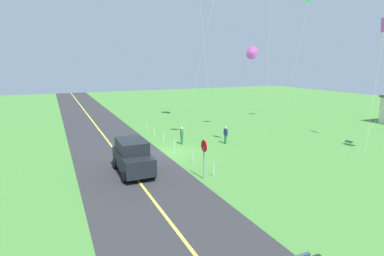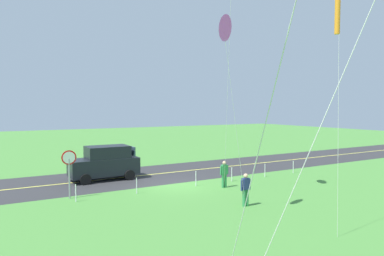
{
  "view_description": "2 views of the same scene",
  "coord_description": "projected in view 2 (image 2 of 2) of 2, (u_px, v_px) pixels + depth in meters",
  "views": [
    {
      "loc": [
        23.02,
        -8.53,
        7.23
      ],
      "look_at": [
        1.26,
        1.4,
        2.22
      ],
      "focal_mm": 28.9,
      "sensor_mm": 36.0,
      "label": 1
    },
    {
      "loc": [
        9.92,
        18.83,
        4.8
      ],
      "look_at": [
        0.3,
        2.3,
        3.67
      ],
      "focal_mm": 32.69,
      "sensor_mm": 36.0,
      "label": 2
    }
  ],
  "objects": [
    {
      "name": "road_centre_stripe",
      "position": [
        151.0,
        174.0,
        24.96
      ],
      "size": [
        120.0,
        0.16,
        0.0
      ],
      "primitive_type": "cube",
      "color": "#E5E04C",
      "rests_on": "asphalt_road"
    },
    {
      "name": "fence_post_1",
      "position": [
        265.0,
        170.0,
        24.13
      ],
      "size": [
        0.05,
        0.05,
        0.9
      ],
      "primitive_type": "cylinder",
      "color": "silver",
      "rests_on": "ground"
    },
    {
      "name": "car_suv_foreground",
      "position": [
        105.0,
        162.0,
        23.13
      ],
      "size": [
        4.4,
        2.12,
        2.24
      ],
      "color": "black",
      "rests_on": "ground"
    },
    {
      "name": "kite_blue_mid",
      "position": [
        224.0,
        28.0,
        14.55
      ],
      "size": [
        2.66,
        1.44,
        8.67
      ],
      "color": "silver",
      "rests_on": "ground"
    },
    {
      "name": "stop_sign",
      "position": [
        69.0,
        165.0,
        18.29
      ],
      "size": [
        0.76,
        0.08,
        2.56
      ],
      "color": "gray",
      "rests_on": "ground"
    },
    {
      "name": "asphalt_road",
      "position": [
        151.0,
        174.0,
        24.96
      ],
      "size": [
        120.0,
        7.0,
        0.0
      ],
      "primitive_type": "cube",
      "color": "#2D2D30",
      "rests_on": "ground"
    },
    {
      "name": "fence_post_4",
      "position": [
        137.0,
        186.0,
        19.4
      ],
      "size": [
        0.05,
        0.05,
        0.9
      ],
      "primitive_type": "cylinder",
      "color": "silver",
      "rests_on": "ground"
    },
    {
      "name": "ground_plane",
      "position": [
        177.0,
        186.0,
        21.51
      ],
      "size": [
        120.0,
        120.0,
        0.1
      ],
      "primitive_type": "cube",
      "color": "#478438"
    },
    {
      "name": "fence_post_3",
      "position": [
        196.0,
        179.0,
        21.33
      ],
      "size": [
        0.05,
        0.05,
        0.9
      ],
      "primitive_type": "cylinder",
      "color": "silver",
      "rests_on": "ground"
    },
    {
      "name": "person_adult_near",
      "position": [
        224.0,
        173.0,
        20.85
      ],
      "size": [
        0.58,
        0.22,
        1.6
      ],
      "rotation": [
        0.0,
        0.0,
        4.66
      ],
      "color": "#338C4C",
      "rests_on": "ground"
    },
    {
      "name": "fence_post_5",
      "position": [
        76.0,
        193.0,
        17.76
      ],
      "size": [
        0.05,
        0.05,
        0.9
      ],
      "primitive_type": "cylinder",
      "color": "silver",
      "rests_on": "ground"
    },
    {
      "name": "fence_post_0",
      "position": [
        293.0,
        167.0,
        25.5
      ],
      "size": [
        0.05,
        0.05,
        0.9
      ],
      "primitive_type": "cylinder",
      "color": "silver",
      "rests_on": "ground"
    },
    {
      "name": "fence_post_2",
      "position": [
        232.0,
        174.0,
        22.7
      ],
      "size": [
        0.05,
        0.05,
        0.9
      ],
      "primitive_type": "cylinder",
      "color": "silver",
      "rests_on": "ground"
    },
    {
      "name": "person_adult_companion",
      "position": [
        246.0,
        189.0,
        16.92
      ],
      "size": [
        0.58,
        0.22,
        1.6
      ],
      "rotation": [
        0.0,
        0.0,
        4.02
      ],
      "color": "#338C4C",
      "rests_on": "ground"
    }
  ]
}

